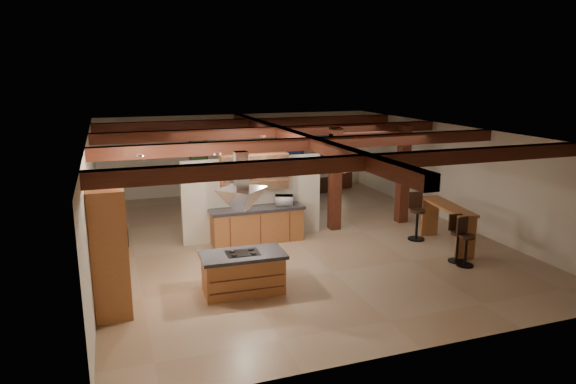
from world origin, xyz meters
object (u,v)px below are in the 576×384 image
(bar_counter, at_px, (447,219))
(dining_table, at_px, (276,203))
(kitchen_island, at_px, (243,272))
(sofa, at_px, (310,185))

(bar_counter, bearing_deg, dining_table, 124.64)
(kitchen_island, height_order, dining_table, kitchen_island)
(kitchen_island, height_order, sofa, kitchen_island)
(sofa, xyz_separation_m, bar_counter, (0.98, -6.91, 0.46))
(dining_table, distance_m, bar_counter, 5.51)
(kitchen_island, xyz_separation_m, bar_counter, (5.63, 0.99, 0.32))
(dining_table, height_order, sofa, dining_table)
(sofa, bearing_deg, bar_counter, 96.84)
(dining_table, bearing_deg, sofa, 36.01)
(dining_table, bearing_deg, bar_counter, -67.54)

